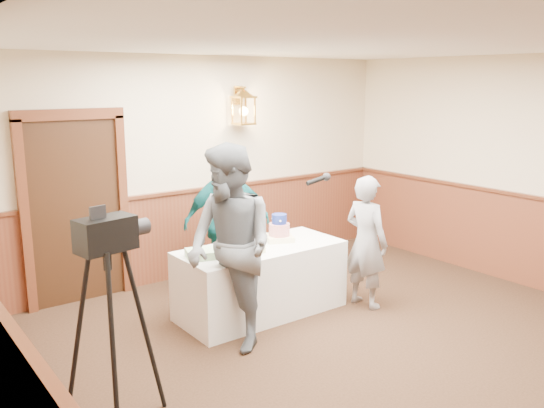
{
  "coord_description": "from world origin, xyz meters",
  "views": [
    {
      "loc": [
        -3.59,
        -2.91,
        2.49
      ],
      "look_at": [
        -0.15,
        1.7,
        1.25
      ],
      "focal_mm": 38.0,
      "sensor_mm": 36.0,
      "label": 1
    }
  ],
  "objects": [
    {
      "name": "sheet_cake_green",
      "position": [
        -0.83,
        1.93,
        0.79
      ],
      "size": [
        0.4,
        0.36,
        0.08
      ],
      "primitive_type": "cube",
      "rotation": [
        0.0,
        0.0,
        -0.29
      ],
      "color": "#99D999",
      "rests_on": "display_table"
    },
    {
      "name": "tiered_cake",
      "position": [
        0.16,
        1.98,
        0.87
      ],
      "size": [
        0.38,
        0.38,
        0.3
      ],
      "rotation": [
        0.0,
        0.0,
        -0.42
      ],
      "color": "#FFF4BC",
      "rests_on": "display_table"
    },
    {
      "name": "room_shell",
      "position": [
        -0.05,
        0.45,
        1.52
      ],
      "size": [
        6.02,
        7.02,
        2.81
      ],
      "color": "beige",
      "rests_on": "ground"
    },
    {
      "name": "baker",
      "position": [
        0.91,
        1.37,
        0.74
      ],
      "size": [
        0.41,
        0.58,
        1.49
      ],
      "primitive_type": "imported",
      "rotation": [
        0.0,
        0.0,
        1.67
      ],
      "color": "gray",
      "rests_on": "ground"
    },
    {
      "name": "display_table",
      "position": [
        -0.15,
        1.9,
        0.38
      ],
      "size": [
        1.8,
        0.8,
        0.75
      ],
      "primitive_type": "cube",
      "color": "white",
      "rests_on": "ground"
    },
    {
      "name": "interviewer",
      "position": [
        -0.84,
        1.42,
        0.97
      ],
      "size": [
        1.57,
        1.0,
        1.94
      ],
      "rotation": [
        0.0,
        0.0,
        -1.49
      ],
      "color": "slate",
      "rests_on": "ground"
    },
    {
      "name": "sheet_cake_yellow",
      "position": [
        -0.42,
        1.8,
        0.78
      ],
      "size": [
        0.35,
        0.28,
        0.07
      ],
      "primitive_type": "cube",
      "rotation": [
        0.0,
        0.0,
        0.09
      ],
      "color": "#D7D181",
      "rests_on": "display_table"
    },
    {
      "name": "ground",
      "position": [
        0.0,
        0.0,
        0.0
      ],
      "size": [
        7.0,
        7.0,
        0.0
      ],
      "primitive_type": "plane",
      "color": "black",
      "rests_on": "ground"
    },
    {
      "name": "tv_camera_rig",
      "position": [
        -2.25,
        0.76,
        0.71
      ],
      "size": [
        0.63,
        0.58,
        1.59
      ],
      "rotation": [
        0.0,
        0.0,
        0.18
      ],
      "color": "black",
      "rests_on": "ground"
    },
    {
      "name": "assistant_p",
      "position": [
        -0.11,
        2.63,
        0.86
      ],
      "size": [
        1.1,
        0.79,
        1.73
      ],
      "primitive_type": "imported",
      "rotation": [
        0.0,
        0.0,
        2.74
      ],
      "color": "#0F5A5F",
      "rests_on": "ground"
    }
  ]
}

